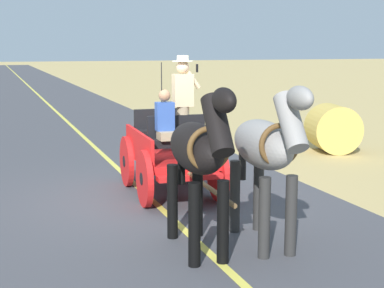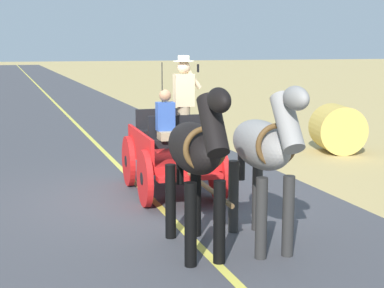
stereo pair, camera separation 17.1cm
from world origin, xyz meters
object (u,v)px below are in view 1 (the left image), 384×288
horse_near_side (266,149)px  horse_drawn_carriage (171,150)px  horse_off_side (199,153)px  hay_bale (333,128)px

horse_near_side → horse_drawn_carriage: bearing=-83.6°
horse_off_side → hay_bale: bearing=-135.1°
horse_near_side → horse_off_side: size_ratio=1.00×
horse_drawn_carriage → horse_off_side: size_ratio=2.04×
horse_drawn_carriage → horse_off_side: (0.58, 3.01, 0.51)m
horse_drawn_carriage → horse_off_side: bearing=79.1°
horse_drawn_carriage → hay_bale: horse_drawn_carriage is taller
horse_near_side → horse_off_side: same height
hay_bale → horse_off_side: bearing=44.9°
horse_off_side → hay_bale: 8.12m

